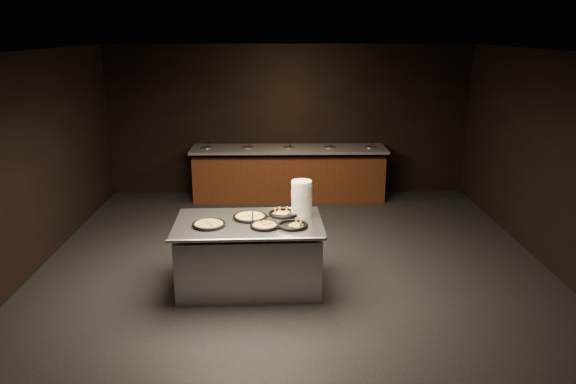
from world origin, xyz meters
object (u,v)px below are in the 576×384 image
Objects in this scene: plate_stack at (302,198)px; pan_cheese_whole at (250,217)px; serving_counter at (249,256)px; pan_veggie_whole at (209,224)px.

plate_stack reaches higher than pan_cheese_whole.
pan_veggie_whole reaches higher than serving_counter.
serving_counter is 4.23× the size of plate_stack.
pan_cheese_whole is (-0.66, -0.16, -0.20)m from plate_stack.
pan_cheese_whole is (0.01, 0.14, 0.47)m from serving_counter.
serving_counter is at bearing -95.14° from pan_cheese_whole.
pan_veggie_whole is 0.94× the size of pan_cheese_whole.
serving_counter is 4.52× the size of pan_veggie_whole.
plate_stack is (0.67, 0.29, 0.67)m from serving_counter.
pan_cheese_whole is at bearing 29.73° from pan_veggie_whole.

